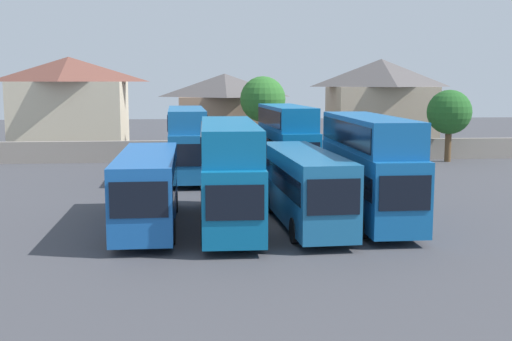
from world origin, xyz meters
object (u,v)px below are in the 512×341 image
bus_2 (229,168)px  bus_6 (237,150)px  bus_1 (148,185)px  house_terrace_centre (225,111)px  bus_7 (287,138)px  house_terrace_right (380,103)px  bus_4 (369,163)px  house_terrace_left (70,103)px  tree_left_of_lot (449,113)px  tree_behind_wall (263,99)px  bus_5 (187,139)px  bus_3 (304,184)px

bus_2 → bus_6: bus_2 is taller
bus_1 → house_terrace_centre: 34.14m
bus_7 → house_terrace_right: size_ratio=1.00×
bus_4 → house_terrace_left: size_ratio=0.98×
bus_6 → bus_7: (3.47, -0.41, 0.90)m
bus_1 → tree_left_of_lot: tree_left_of_lot is taller
bus_2 → bus_6: bearing=175.8°
house_terrace_right → house_terrace_left: bearing=178.0°
house_terrace_right → tree_behind_wall: size_ratio=1.41×
bus_2 → tree_left_of_lot: (19.65, 22.95, 1.42)m
bus_2 → house_terrace_right: size_ratio=1.14×
bus_2 → bus_5: (-2.23, 15.31, 0.02)m
bus_3 → tree_behind_wall: size_ratio=1.48×
house_terrace_centre → bus_7: bearing=-79.4°
bus_1 → bus_6: size_ratio=0.96×
house_terrace_centre → tree_behind_wall: (3.14, -6.31, 1.33)m
bus_6 → tree_left_of_lot: bearing=115.0°
bus_2 → house_terrace_left: house_terrace_left is taller
bus_7 → tree_left_of_lot: (14.92, 8.20, 1.31)m
bus_4 → bus_2: bearing=-86.3°
bus_4 → house_terrace_centre: bearing=-170.8°
bus_2 → house_terrace_centre: size_ratio=1.26×
bus_2 → bus_6: 15.22m
house_terrace_left → tree_behind_wall: 19.68m
bus_2 → bus_5: size_ratio=1.06×
bus_1 → bus_7: bearing=149.1°
bus_7 → house_terrace_left: (-18.61, 20.15, 1.80)m
bus_5 → tree_left_of_lot: (21.88, 7.64, 1.40)m
bus_4 → house_terrace_centre: 33.75m
bus_5 → house_terrace_right: (19.04, 18.51, 1.82)m
bus_6 → house_terrace_centre: 18.70m
house_terrace_right → bus_3: bearing=-111.3°
house_terrace_left → house_terrace_centre: size_ratio=1.20×
bus_6 → bus_4: bearing=22.7°
bus_7 → house_terrace_centre: (-3.54, 19.01, 0.98)m
house_terrace_left → house_terrace_right: 30.72m
bus_3 → tree_behind_wall: tree_behind_wall is taller
bus_3 → tree_left_of_lot: (16.13, 23.21, 2.16)m
house_terrace_centre → bus_2: bearing=-92.0°
house_terrace_right → tree_left_of_lot: 11.25m
bus_2 → bus_4: bus_4 is taller
bus_6 → tree_behind_wall: 13.07m
bus_2 → bus_7: size_ratio=1.14×
bus_2 → bus_5: 15.47m
bus_5 → tree_behind_wall: tree_behind_wall is taller
bus_2 → bus_5: bearing=-171.2°
bus_5 → bus_1: bearing=-7.7°
house_terrace_right → tree_behind_wall: 14.03m
bus_6 → house_terrace_centre: bearing=-177.7°
bus_1 → bus_6: (5.03, 15.13, -0.02)m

